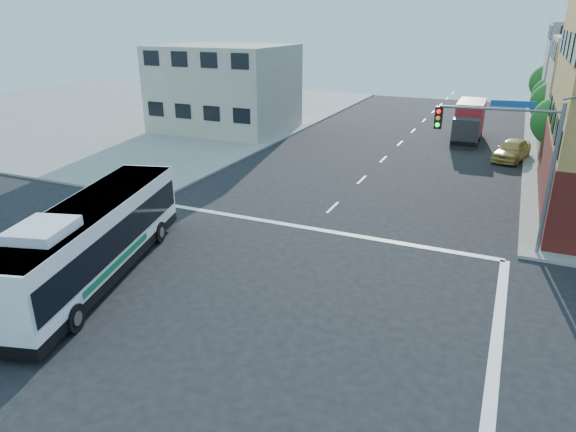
% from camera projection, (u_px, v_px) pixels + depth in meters
% --- Properties ---
extents(ground, '(120.00, 120.00, 0.00)m').
position_uv_depth(ground, '(216.00, 319.00, 18.78)').
color(ground, black).
rests_on(ground, ground).
extents(sidewalk_nw, '(50.00, 50.00, 0.15)m').
position_uv_depth(sidewalk_nw, '(118.00, 109.00, 61.83)').
color(sidewalk_nw, gray).
rests_on(sidewalk_nw, ground).
extents(building_west, '(12.06, 10.06, 8.00)m').
position_uv_depth(building_west, '(225.00, 88.00, 49.35)').
color(building_west, beige).
rests_on(building_west, ground).
extents(signal_mast_ne, '(7.91, 1.13, 8.07)m').
position_uv_depth(signal_mast_ne, '(513.00, 147.00, 22.62)').
color(signal_mast_ne, slate).
rests_on(signal_mast_ne, ground).
extents(street_tree_a, '(3.60, 3.60, 5.53)m').
position_uv_depth(street_tree_a, '(559.00, 118.00, 36.83)').
color(street_tree_a, '#382114').
rests_on(street_tree_a, ground).
extents(street_tree_b, '(3.80, 3.80, 5.79)m').
position_uv_depth(street_tree_b, '(555.00, 101.00, 43.60)').
color(street_tree_b, '#382114').
rests_on(street_tree_b, ground).
extents(street_tree_c, '(3.40, 3.40, 5.29)m').
position_uv_depth(street_tree_c, '(551.00, 93.00, 50.53)').
color(street_tree_c, '#382114').
rests_on(street_tree_c, ground).
extents(street_tree_d, '(4.00, 4.00, 6.03)m').
position_uv_depth(street_tree_d, '(550.00, 80.00, 57.21)').
color(street_tree_d, '#382114').
rests_on(street_tree_d, ground).
extents(transit_bus, '(5.74, 12.46, 3.61)m').
position_uv_depth(transit_bus, '(92.00, 239.00, 21.16)').
color(transit_bus, black).
rests_on(transit_bus, ground).
extents(box_truck, '(2.37, 7.61, 3.41)m').
position_uv_depth(box_truck, '(469.00, 122.00, 45.70)').
color(box_truck, '#2B2B30').
rests_on(box_truck, ground).
extents(parked_car, '(3.06, 5.12, 1.63)m').
position_uv_depth(parked_car, '(512.00, 150.00, 39.60)').
color(parked_car, '#D3B055').
rests_on(parked_car, ground).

